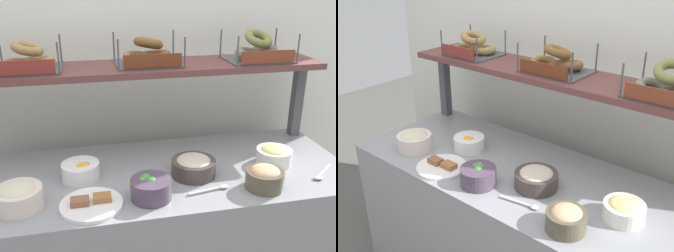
{
  "view_description": "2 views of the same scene",
  "coord_description": "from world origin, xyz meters",
  "views": [
    {
      "loc": [
        -0.3,
        -1.51,
        1.68
      ],
      "look_at": [
        0.05,
        0.08,
        1.04
      ],
      "focal_mm": 41.17,
      "sensor_mm": 36.0,
      "label": 1
    },
    {
      "loc": [
        0.98,
        -1.3,
        1.82
      ],
      "look_at": [
        -0.11,
        0.02,
        1.05
      ],
      "focal_mm": 42.06,
      "sensor_mm": 36.0,
      "label": 2
    }
  ],
  "objects": [
    {
      "name": "shelf_riser_right",
      "position": [
        0.8,
        0.27,
        1.05
      ],
      "size": [
        0.05,
        0.05,
        0.4
      ],
      "primitive_type": "cube",
      "color": "#4C4C51",
      "rests_on": "deli_counter"
    },
    {
      "name": "bowl_veggie_mix",
      "position": [
        -0.08,
        -0.21,
        0.89
      ],
      "size": [
        0.16,
        0.16,
        0.09
      ],
      "color": "#513F54",
      "rests_on": "deli_counter"
    },
    {
      "name": "upper_shelf",
      "position": [
        0.0,
        0.27,
        1.26
      ],
      "size": [
        1.69,
        0.32,
        0.03
      ],
      "primitive_type": "cube",
      "color": "brown",
      "rests_on": "shelf_riser_left"
    },
    {
      "name": "serving_plate_white",
      "position": [
        -0.31,
        -0.22,
        0.86
      ],
      "size": [
        0.24,
        0.24,
        0.04
      ],
      "color": "white",
      "rests_on": "deli_counter"
    },
    {
      "name": "bagel_basket_cinnamon_raisin",
      "position": [
        -0.0,
        0.28,
        1.33
      ],
      "size": [
        0.31,
        0.26,
        0.14
      ],
      "color": "#4C4C51",
      "rests_on": "upper_shelf"
    },
    {
      "name": "bowl_tuna_salad",
      "position": [
        0.13,
        -0.06,
        0.9
      ],
      "size": [
        0.2,
        0.2,
        0.09
      ],
      "color": "#443834",
      "rests_on": "deli_counter"
    },
    {
      "name": "bowl_egg_salad",
      "position": [
        0.53,
        -0.03,
        0.89
      ],
      "size": [
        0.16,
        0.16,
        0.09
      ],
      "color": "silver",
      "rests_on": "deli_counter"
    },
    {
      "name": "bowl_fruit_salad",
      "position": [
        -0.35,
        0.01,
        0.89
      ],
      "size": [
        0.16,
        0.16,
        0.08
      ],
      "color": "white",
      "rests_on": "deli_counter"
    },
    {
      "name": "serving_spoon_by_edge",
      "position": [
        0.19,
        -0.21,
        0.86
      ],
      "size": [
        0.18,
        0.05,
        0.01
      ],
      "color": "#B7B7BC",
      "rests_on": "deli_counter"
    },
    {
      "name": "deli_counter",
      "position": [
        0.0,
        0.0,
        0.42
      ],
      "size": [
        1.73,
        0.7,
        0.85
      ],
      "primitive_type": "cube",
      "color": "gray",
      "rests_on": "ground_plane"
    },
    {
      "name": "bowl_hummus",
      "position": [
        0.39,
        -0.23,
        0.9
      ],
      "size": [
        0.16,
        0.16,
        0.1
      ],
      "color": "brown",
      "rests_on": "deli_counter"
    },
    {
      "name": "back_wall",
      "position": [
        0.0,
        0.55,
        1.2
      ],
      "size": [
        2.93,
        0.06,
        2.4
      ],
      "primitive_type": "cube",
      "color": "silver",
      "rests_on": "ground_plane"
    },
    {
      "name": "bagel_basket_poppy",
      "position": [
        0.54,
        0.25,
        1.33
      ],
      "size": [
        0.31,
        0.26,
        0.16
      ],
      "color": "#4C4C51",
      "rests_on": "upper_shelf"
    },
    {
      "name": "bowl_potato_salad",
      "position": [
        -0.58,
        -0.16,
        0.9
      ],
      "size": [
        0.18,
        0.18,
        0.1
      ],
      "color": "silver",
      "rests_on": "deli_counter"
    },
    {
      "name": "serving_spoon_near_plate",
      "position": [
        0.68,
        -0.19,
        0.86
      ],
      "size": [
        0.15,
        0.12,
        0.01
      ],
      "color": "#B7B7BC",
      "rests_on": "deli_counter"
    },
    {
      "name": "bagel_basket_everything",
      "position": [
        -0.54,
        0.26,
        1.32
      ],
      "size": [
        0.29,
        0.26,
        0.14
      ],
      "color": "#4C4C51",
      "rests_on": "upper_shelf"
    }
  ]
}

